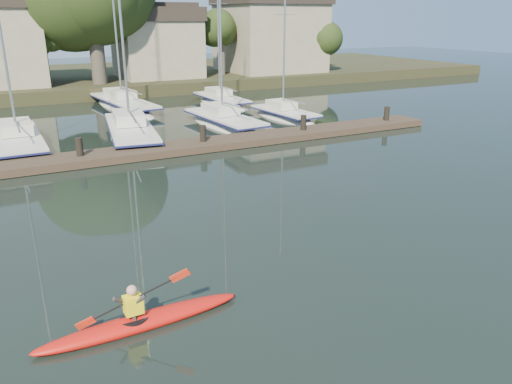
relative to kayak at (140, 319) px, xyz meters
name	(u,v)px	position (x,y,z in m)	size (l,w,h in m)	color
ground	(300,287)	(3.96, -0.15, -0.18)	(160.00, 160.00, 0.00)	black
kayak	(140,319)	(0.00, 0.00, 0.00)	(4.57, 0.88, 1.46)	#B90E0E
dock	(145,152)	(3.96, 13.85, 0.03)	(34.00, 2.00, 1.80)	#3F2E24
sailboat_1	(20,152)	(-1.38, 18.35, -0.38)	(2.38, 9.12, 14.86)	silver
sailboat_2	(132,141)	(4.29, 18.00, -0.38)	(3.77, 10.31, 16.68)	silver
sailboat_3	(224,129)	(10.17, 18.47, -0.38)	(2.92, 8.68, 13.74)	silver
sailboat_4	(284,121)	(14.68, 18.82, -0.36)	(2.54, 6.83, 11.38)	silver
sailboat_6	(124,111)	(6.16, 27.61, -0.38)	(3.53, 11.14, 17.40)	silver
sailboat_7	(221,106)	(13.30, 26.12, -0.36)	(2.32, 7.90, 12.63)	silver
shore	(82,53)	(5.57, 40.14, 3.05)	(90.00, 25.25, 12.75)	#2A371B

